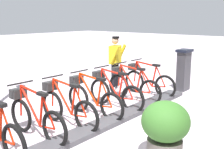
{
  "coord_description": "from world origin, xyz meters",
  "views": [
    {
      "loc": [
        -3.59,
        3.73,
        2.23
      ],
      "look_at": [
        0.5,
        -1.14,
        0.9
      ],
      "focal_mm": 43.9,
      "sensor_mm": 36.0,
      "label": 1
    }
  ],
  "objects": [
    {
      "name": "payment_kiosk",
      "position": [
        0.05,
        -4.04,
        0.67
      ],
      "size": [
        0.36,
        0.52,
        1.28
      ],
      "color": "#38383D",
      "rests_on": "ground"
    },
    {
      "name": "bike_docked_3",
      "position": [
        0.63,
        -0.57,
        0.43
      ],
      "size": [
        1.72,
        0.54,
        1.02
      ],
      "color": "black",
      "rests_on": "ground"
    },
    {
      "name": "bike_docked_2",
      "position": [
        0.63,
        -1.34,
        0.43
      ],
      "size": [
        1.72,
        0.54,
        1.02
      ],
      "color": "black",
      "rests_on": "ground"
    },
    {
      "name": "ground_plane",
      "position": [
        0.0,
        0.0,
        0.0
      ],
      "size": [
        60.0,
        60.0,
        0.0
      ],
      "primitive_type": "plane",
      "color": "silver"
    },
    {
      "name": "bike_docked_4",
      "position": [
        0.63,
        0.2,
        0.43
      ],
      "size": [
        1.72,
        0.54,
        1.02
      ],
      "color": "black",
      "rests_on": "ground"
    },
    {
      "name": "bike_docked_0",
      "position": [
        0.63,
        -2.88,
        0.43
      ],
      "size": [
        1.72,
        0.54,
        1.02
      ],
      "color": "black",
      "rests_on": "ground"
    },
    {
      "name": "worker_near_rack",
      "position": [
        1.74,
        -2.78,
        0.91
      ],
      "size": [
        0.51,
        0.68,
        1.66
      ],
      "color": "white",
      "rests_on": "ground"
    },
    {
      "name": "bike_docked_1",
      "position": [
        0.63,
        -2.11,
        0.43
      ],
      "size": [
        1.72,
        0.54,
        1.02
      ],
      "color": "black",
      "rests_on": "ground"
    },
    {
      "name": "bike_docked_5",
      "position": [
        0.63,
        0.97,
        0.43
      ],
      "size": [
        1.72,
        0.54,
        1.02
      ],
      "color": "black",
      "rests_on": "ground"
    },
    {
      "name": "dock_rail_base",
      "position": [
        0.0,
        0.0,
        0.05
      ],
      "size": [
        0.44,
        6.96,
        0.1
      ],
      "primitive_type": "cube",
      "color": "#47474C",
      "rests_on": "ground"
    },
    {
      "name": "planter_bush",
      "position": [
        -1.65,
        0.13,
        0.54
      ],
      "size": [
        0.76,
        0.76,
        0.97
      ],
      "color": "#59544C",
      "rests_on": "ground"
    }
  ]
}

